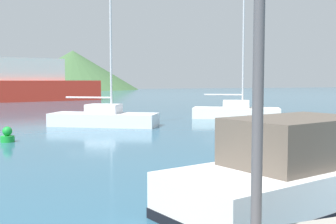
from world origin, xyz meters
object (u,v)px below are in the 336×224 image
(motorboat_near, at_px, (332,171))
(sailboat_middle, at_px, (236,111))
(buoy_marker, at_px, (7,136))
(sailboat_inner, at_px, (104,117))

(motorboat_near, relative_size, sailboat_middle, 0.88)
(motorboat_near, height_order, sailboat_middle, sailboat_middle)
(motorboat_near, relative_size, buoy_marker, 12.91)
(sailboat_middle, distance_m, buoy_marker, 16.17)
(sailboat_inner, height_order, buoy_marker, sailboat_inner)
(sailboat_inner, bearing_deg, sailboat_middle, 41.12)
(sailboat_inner, relative_size, sailboat_middle, 0.97)
(motorboat_near, bearing_deg, sailboat_middle, 51.18)
(motorboat_near, relative_size, sailboat_inner, 0.91)
(sailboat_inner, xyz_separation_m, sailboat_middle, (9.66, 1.54, 0.00))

